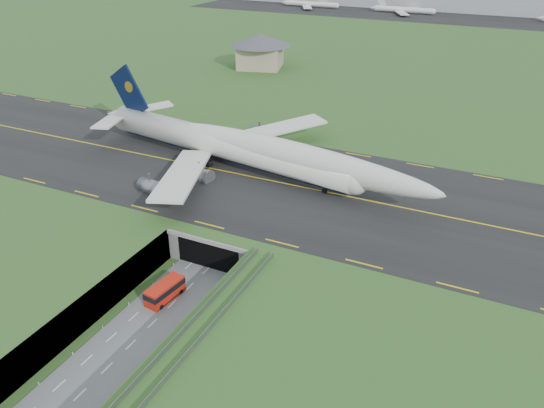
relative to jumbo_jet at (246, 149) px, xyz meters
The scene contains 9 objects.
ground 37.65m from the jumbo_jet, 78.63° to the right, with size 900.00×900.00×0.00m, color #375F26.
airfield_deck 36.88m from the jumbo_jet, 78.63° to the right, with size 800.00×800.00×6.00m, color gray.
trench_road 44.73m from the jumbo_jet, 80.59° to the right, with size 12.00×75.00×0.20m, color slate.
taxiway 8.95m from the jumbo_jet, 17.90° to the right, with size 800.00×44.00×0.18m, color black.
tunnel_portal 21.33m from the jumbo_jet, 69.10° to the right, with size 17.00×22.30×6.00m.
guideway 57.62m from the jumbo_jet, 71.60° to the right, with size 3.00×53.00×7.05m.
jumbo_jet is the anchor object (origin of this frame).
shuttle_tram 39.02m from the jumbo_jet, 81.91° to the right, with size 3.47×7.21×2.85m.
service_building 92.77m from the jumbo_jet, 114.76° to the left, with size 27.28×27.28×12.03m.
Camera 1 is at (42.54, -55.69, 52.79)m, focal length 35.00 mm.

